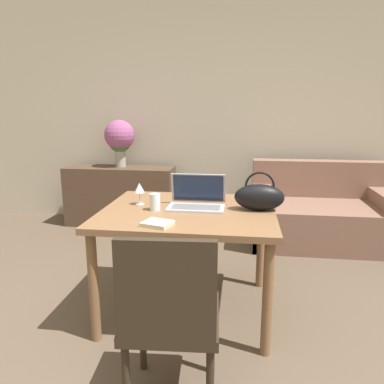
% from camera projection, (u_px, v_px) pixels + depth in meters
% --- Properties ---
extents(wall_back, '(10.00, 0.06, 2.70)m').
position_uv_depth(wall_back, '(214.00, 111.00, 4.46)').
color(wall_back, '#BCB29E').
rests_on(wall_back, ground_plane).
extents(dining_table, '(1.14, 0.98, 0.74)m').
position_uv_depth(dining_table, '(188.00, 222.00, 2.52)').
color(dining_table, brown).
rests_on(dining_table, ground_plane).
extents(chair, '(0.47, 0.47, 0.89)m').
position_uv_depth(chair, '(170.00, 313.00, 1.68)').
color(chair, '#2D2319').
rests_on(chair, ground_plane).
extents(couch, '(1.43, 0.92, 0.82)m').
position_uv_depth(couch, '(320.00, 215.00, 3.97)').
color(couch, '#7F5B4C').
rests_on(couch, ground_plane).
extents(sideboard, '(1.29, 0.40, 0.70)m').
position_uv_depth(sideboard, '(121.00, 196.00, 4.51)').
color(sideboard, '#4C3828').
rests_on(sideboard, ground_plane).
extents(laptop, '(0.38, 0.27, 0.22)m').
position_uv_depth(laptop, '(197.00, 198.00, 2.55)').
color(laptop, '#ADADB2').
rests_on(laptop, dining_table).
extents(drinking_glass, '(0.07, 0.07, 0.11)m').
position_uv_depth(drinking_glass, '(155.00, 202.00, 2.47)').
color(drinking_glass, silver).
rests_on(drinking_glass, dining_table).
extents(wine_glass, '(0.07, 0.07, 0.15)m').
position_uv_depth(wine_glass, '(139.00, 189.00, 2.60)').
color(wine_glass, silver).
rests_on(wine_glass, dining_table).
extents(handbag, '(0.33, 0.15, 0.26)m').
position_uv_depth(handbag, '(259.00, 197.00, 2.46)').
color(handbag, black).
rests_on(handbag, dining_table).
extents(flower_vase, '(0.35, 0.35, 0.55)m').
position_uv_depth(flower_vase, '(120.00, 138.00, 4.39)').
color(flower_vase, '#9E998E').
rests_on(flower_vase, sideboard).
extents(book, '(0.19, 0.18, 0.02)m').
position_uv_depth(book, '(157.00, 224.00, 2.15)').
color(book, beige).
rests_on(book, dining_table).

